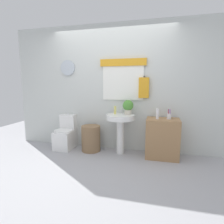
# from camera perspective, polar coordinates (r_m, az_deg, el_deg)

# --- Properties ---
(ground_plane) EXTENTS (8.00, 8.00, 0.00)m
(ground_plane) POSITION_cam_1_polar(r_m,az_deg,el_deg) (3.09, -5.30, -17.94)
(ground_plane) COLOR #A3A3A8
(back_wall) EXTENTS (4.40, 0.18, 2.60)m
(back_wall) POSITION_cam_1_polar(r_m,az_deg,el_deg) (3.86, 0.16, 7.54)
(back_wall) COLOR silver
(back_wall) RESTS_ON ground_plane
(toilet) EXTENTS (0.38, 0.51, 0.74)m
(toilet) POSITION_cam_1_polar(r_m,az_deg,el_deg) (4.12, -14.24, -7.07)
(toilet) COLOR white
(toilet) RESTS_ON ground_plane
(laundry_hamper) EXTENTS (0.39, 0.39, 0.53)m
(laundry_hamper) POSITION_cam_1_polar(r_m,az_deg,el_deg) (3.86, -6.62, -8.20)
(laundry_hamper) COLOR #846647
(laundry_hamper) RESTS_ON ground_plane
(pedestal_sink) EXTENTS (0.55, 0.55, 0.79)m
(pedestal_sink) POSITION_cam_1_polar(r_m,az_deg,el_deg) (3.60, 2.63, -3.72)
(pedestal_sink) COLOR white
(pedestal_sink) RESTS_ON ground_plane
(faucet) EXTENTS (0.03, 0.03, 0.10)m
(faucet) POSITION_cam_1_polar(r_m,az_deg,el_deg) (3.68, 3.03, 0.24)
(faucet) COLOR silver
(faucet) RESTS_ON pedestal_sink
(wooden_cabinet) EXTENTS (0.61, 0.44, 0.75)m
(wooden_cabinet) POSITION_cam_1_polar(r_m,az_deg,el_deg) (3.60, 15.49, -7.94)
(wooden_cabinet) COLOR #9E754C
(wooden_cabinet) RESTS_ON ground_plane
(soap_bottle) EXTENTS (0.05, 0.05, 0.16)m
(soap_bottle) POSITION_cam_1_polar(r_m,az_deg,el_deg) (3.63, 0.96, 0.61)
(soap_bottle) COLOR #DBD166
(soap_bottle) RESTS_ON pedestal_sink
(potted_plant) EXTENTS (0.21, 0.21, 0.28)m
(potted_plant) POSITION_cam_1_polar(r_m,az_deg,el_deg) (3.58, 5.06, 1.74)
(potted_plant) COLOR beige
(potted_plant) RESTS_ON pedestal_sink
(lotion_bottle) EXTENTS (0.05, 0.05, 0.19)m
(lotion_bottle) POSITION_cam_1_polar(r_m,az_deg,el_deg) (3.45, 14.06, -0.57)
(lotion_bottle) COLOR white
(lotion_bottle) RESTS_ON wooden_cabinet
(toothbrush_cup) EXTENTS (0.08, 0.08, 0.19)m
(toothbrush_cup) POSITION_cam_1_polar(r_m,az_deg,el_deg) (3.53, 17.47, -1.25)
(toothbrush_cup) COLOR silver
(toothbrush_cup) RESTS_ON wooden_cabinet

